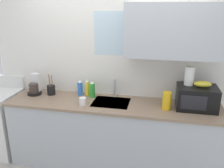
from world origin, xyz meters
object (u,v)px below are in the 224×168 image
at_px(paper_towel_roll, 189,76).
at_px(cereal_canister, 167,101).
at_px(dish_soap_bottle_blue, 80,88).
at_px(microwave, 196,98).
at_px(mug_white, 83,101).
at_px(utensil_crock, 51,90).
at_px(banana_bunch, 203,84).
at_px(coffee_maker, 35,86).
at_px(dish_soap_bottle_yellow, 87,88).
at_px(dish_soap_bottle_green, 92,90).

bearing_deg(paper_towel_roll, cereal_canister, -147.99).
bearing_deg(dish_soap_bottle_blue, cereal_canister, -11.67).
xyz_separation_m(microwave, mug_white, (-1.34, -0.19, -0.09)).
distance_m(paper_towel_roll, utensil_crock, 1.81).
xyz_separation_m(banana_bunch, coffee_maker, (-2.16, 0.06, -0.20)).
bearing_deg(dish_soap_bottle_yellow, dish_soap_bottle_green, -33.82).
distance_m(microwave, mug_white, 1.36).
height_order(paper_towel_roll, dish_soap_bottle_blue, paper_towel_roll).
height_order(mug_white, utensil_crock, utensil_crock).
distance_m(coffee_maker, cereal_canister, 1.78).
bearing_deg(cereal_canister, utensil_crock, 173.72).
relative_size(banana_bunch, utensil_crock, 0.69).
bearing_deg(coffee_maker, banana_bunch, -1.55).
bearing_deg(dish_soap_bottle_blue, coffee_maker, -172.85).
distance_m(dish_soap_bottle_blue, cereal_canister, 1.17).
distance_m(banana_bunch, utensil_crock, 1.95).
bearing_deg(mug_white, dish_soap_bottle_green, 81.92).
bearing_deg(mug_white, coffee_maker, 162.11).
height_order(coffee_maker, dish_soap_bottle_green, coffee_maker).
height_order(banana_bunch, mug_white, banana_bunch).
relative_size(banana_bunch, dish_soap_bottle_green, 0.88).
distance_m(microwave, coffee_maker, 2.11).
xyz_separation_m(dish_soap_bottle_green, cereal_canister, (0.96, -0.19, -0.00)).
height_order(dish_soap_bottle_blue, mug_white, dish_soap_bottle_blue).
height_order(paper_towel_roll, dish_soap_bottle_green, paper_towel_roll).
bearing_deg(paper_towel_roll, mug_white, -169.07).
xyz_separation_m(dish_soap_bottle_yellow, mug_white, (0.05, -0.34, -0.06)).
height_order(microwave, mug_white, microwave).
bearing_deg(cereal_canister, microwave, 16.17).
bearing_deg(utensil_crock, coffee_maker, -177.15).
bearing_deg(dish_soap_bottle_yellow, mug_white, -81.92).
height_order(dish_soap_bottle_green, cereal_canister, dish_soap_bottle_green).
distance_m(dish_soap_bottle_yellow, cereal_canister, 1.08).
bearing_deg(banana_bunch, microwave, -178.23).
distance_m(microwave, dish_soap_bottle_blue, 1.49).
distance_m(microwave, dish_soap_bottle_green, 1.31).
bearing_deg(cereal_canister, paper_towel_roll, 32.01).
height_order(dish_soap_bottle_yellow, mug_white, dish_soap_bottle_yellow).
distance_m(microwave, paper_towel_roll, 0.27).
xyz_separation_m(coffee_maker, cereal_canister, (1.77, -0.16, 0.00)).
xyz_separation_m(microwave, paper_towel_roll, (-0.10, 0.05, 0.24)).
bearing_deg(dish_soap_bottle_blue, banana_bunch, -5.09).
bearing_deg(dish_soap_bottle_yellow, dish_soap_bottle_blue, -171.45).
height_order(dish_soap_bottle_blue, cereal_canister, dish_soap_bottle_blue).
height_order(microwave, banana_bunch, banana_bunch).
height_order(paper_towel_roll, cereal_canister, paper_towel_roll).
height_order(dish_soap_bottle_blue, utensil_crock, utensil_crock).
xyz_separation_m(banana_bunch, utensil_crock, (-1.93, 0.07, -0.23)).
bearing_deg(utensil_crock, paper_towel_roll, -0.64).
xyz_separation_m(dish_soap_bottle_green, dish_soap_bottle_blue, (-0.18, 0.04, -0.01)).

